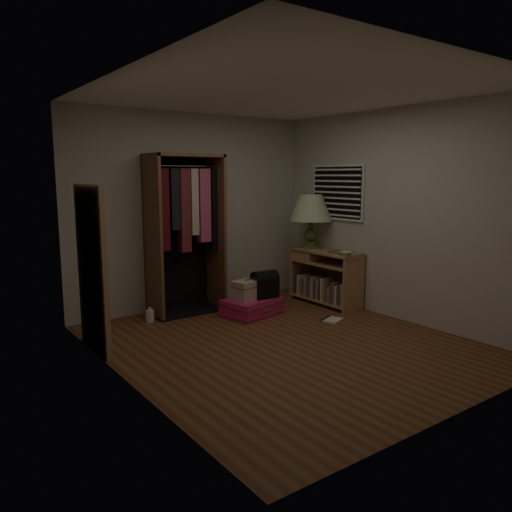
% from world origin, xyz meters
% --- Properties ---
extents(ground, '(4.00, 4.00, 0.00)m').
position_xyz_m(ground, '(0.00, 0.00, 0.00)').
color(ground, '#5B331A').
rests_on(ground, ground).
extents(room_walls, '(3.52, 4.02, 2.60)m').
position_xyz_m(room_walls, '(0.08, 0.04, 1.50)').
color(room_walls, beige).
rests_on(room_walls, ground).
extents(console_bookshelf, '(0.42, 1.12, 0.75)m').
position_xyz_m(console_bookshelf, '(1.53, 1.05, 0.39)').
color(console_bookshelf, '#A97851').
rests_on(console_bookshelf, ground).
extents(open_wardrobe, '(0.95, 0.50, 2.05)m').
position_xyz_m(open_wardrobe, '(-0.23, 1.77, 1.20)').
color(open_wardrobe, brown).
rests_on(open_wardrobe, ground).
extents(floor_mirror, '(0.06, 0.80, 1.70)m').
position_xyz_m(floor_mirror, '(-1.70, 1.00, 0.85)').
color(floor_mirror, '#AB8253').
rests_on(floor_mirror, ground).
extents(pink_suitcase, '(0.82, 0.66, 0.22)m').
position_xyz_m(pink_suitcase, '(0.35, 1.11, 0.11)').
color(pink_suitcase, '#CE1956').
rests_on(pink_suitcase, ground).
extents(train_case, '(0.40, 0.31, 0.26)m').
position_xyz_m(train_case, '(0.28, 1.11, 0.34)').
color(train_case, tan).
rests_on(train_case, pink_suitcase).
extents(black_bag, '(0.34, 0.24, 0.35)m').
position_xyz_m(black_bag, '(0.52, 1.06, 0.40)').
color(black_bag, black).
rests_on(black_bag, pink_suitcase).
extents(table_lamp, '(0.80, 0.80, 0.77)m').
position_xyz_m(table_lamp, '(1.54, 1.33, 1.31)').
color(table_lamp, '#485328').
rests_on(table_lamp, console_bookshelf).
extents(brass_tray, '(0.34, 0.34, 0.02)m').
position_xyz_m(brass_tray, '(1.54, 0.78, 0.76)').
color(brass_tray, '#B29144').
rests_on(brass_tray, console_bookshelf).
extents(ceramic_bowl, '(0.19, 0.19, 0.04)m').
position_xyz_m(ceramic_bowl, '(1.49, 0.59, 0.77)').
color(ceramic_bowl, '#A5C6A8').
rests_on(ceramic_bowl, console_bookshelf).
extents(white_jug, '(0.12, 0.12, 0.18)m').
position_xyz_m(white_jug, '(-0.84, 1.60, 0.08)').
color(white_jug, white).
rests_on(white_jug, ground).
extents(floor_book, '(0.31, 0.28, 0.02)m').
position_xyz_m(floor_book, '(1.01, 0.34, 0.01)').
color(floor_book, beige).
rests_on(floor_book, ground).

